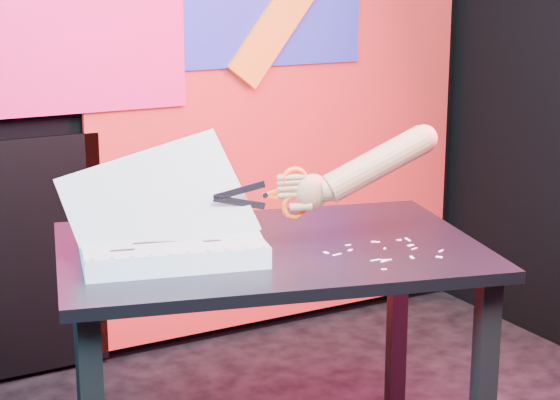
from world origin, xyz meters
TOP-DOWN VIEW (x-y plane):
  - room at (0.00, 0.00)m, footprint 3.01×3.01m
  - backdrop at (0.06, 1.46)m, footprint 2.88×0.05m
  - work_table at (-0.03, 0.33)m, footprint 1.21×0.96m
  - printout_stack at (-0.29, 0.36)m, footprint 0.49×0.41m
  - scissors at (-0.00, 0.28)m, footprint 0.24×0.07m
  - hand_forearm at (0.19, 0.23)m, footprint 0.40×0.14m
  - paper_clippings at (0.20, 0.14)m, footprint 0.27×0.21m

SIDE VIEW (x-z plane):
  - work_table at x=-0.03m, z-range 0.27..1.02m
  - paper_clippings at x=0.20m, z-range 0.75..0.75m
  - printout_stack at x=-0.29m, z-range 0.62..0.94m
  - scissors at x=0.00m, z-range 0.83..0.96m
  - hand_forearm at x=0.19m, z-range 0.84..1.05m
  - backdrop at x=0.06m, z-range -0.08..2.00m
  - room at x=0.00m, z-range 0.00..2.71m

